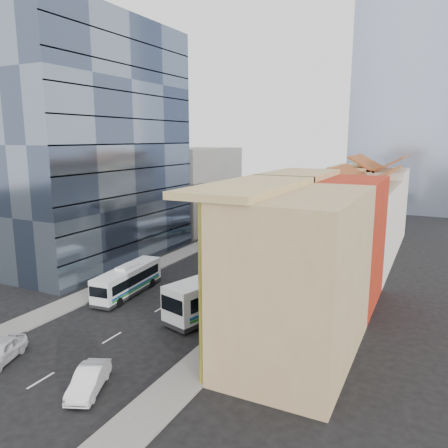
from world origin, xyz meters
The scene contains 15 objects.
ground centered at (0.00, 0.00, 0.00)m, with size 200.00×200.00×0.00m, color black.
sidewalk_right centered at (8.50, 22.00, 0.07)m, with size 3.00×90.00×0.15m, color slate.
sidewalk_left centered at (-8.50, 22.00, 0.07)m, with size 3.00×90.00×0.15m, color slate.
shophouse_tan centered at (14.00, 5.00, 6.00)m, with size 8.00×14.00×12.00m, color tan.
shophouse_red centered at (14.00, 17.00, 6.00)m, with size 8.00×10.00×12.00m, color #AF2913.
shophouse_cream_near centered at (14.00, 26.50, 5.00)m, with size 8.00×9.00×10.00m, color white.
shophouse_cream_mid centered at (14.00, 35.50, 5.00)m, with size 8.00×9.00×10.00m, color white.
shophouse_cream_far centered at (14.00, 46.00, 5.50)m, with size 8.00×12.00×11.00m, color white.
office_tower centered at (-17.00, 19.00, 15.00)m, with size 12.00×26.00×30.00m, color #364256.
office_block_far centered at (-16.00, 42.00, 7.00)m, with size 10.00×18.00×14.00m, color gray.
bus_left_near centered at (-5.13, 9.54, 1.55)m, with size 2.27×9.69×3.11m, color white, non-canonical shape.
bus_left_far centered at (-5.37, 33.16, 1.59)m, with size 2.32×9.90×3.18m, color white, non-canonical shape.
bus_right centered at (5.50, 9.98, 2.01)m, with size 2.94×12.54×4.02m, color white, non-canonical shape.
sedan_left centered at (-4.56, -5.47, 0.78)m, with size 1.87×4.62×1.57m, color silver.
sedan_right centered at (3.73, -5.49, 0.74)m, with size 1.57×4.49×1.48m, color white.
Camera 1 is at (22.44, -24.12, 15.67)m, focal length 35.00 mm.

